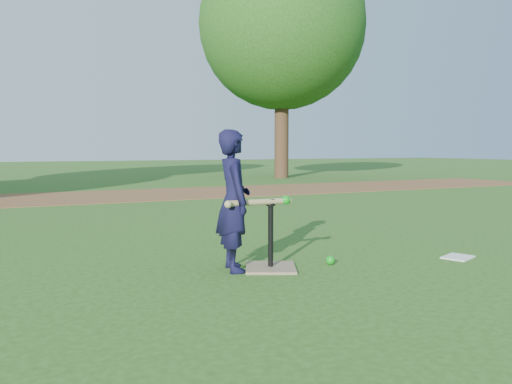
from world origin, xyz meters
name	(u,v)px	position (x,y,z in m)	size (l,w,h in m)	color
ground	(270,271)	(0.00, 0.00, 0.00)	(80.00, 80.00, 0.00)	#285116
dirt_strip	(118,196)	(0.00, 7.50, 0.01)	(24.00, 3.00, 0.01)	brown
child	(234,201)	(-0.27, 0.17, 0.60)	(0.44, 0.29, 1.21)	black
wiffle_ball_ground	(330,260)	(0.60, -0.01, 0.04)	(0.08, 0.08, 0.08)	#0D9917
clipboard	(458,257)	(1.87, -0.29, 0.01)	(0.30, 0.23, 0.01)	white
batting_tee	(271,256)	(0.04, 0.08, 0.11)	(0.57, 0.57, 0.61)	#897457
swing_action	(262,202)	(-0.06, 0.05, 0.59)	(0.63, 0.11, 0.08)	tan
tree_right	(282,26)	(6.50, 12.00, 5.29)	(5.80, 5.80, 8.21)	#382316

